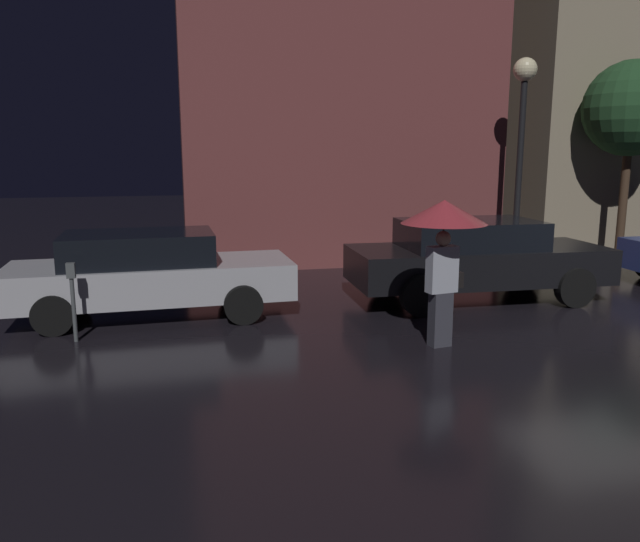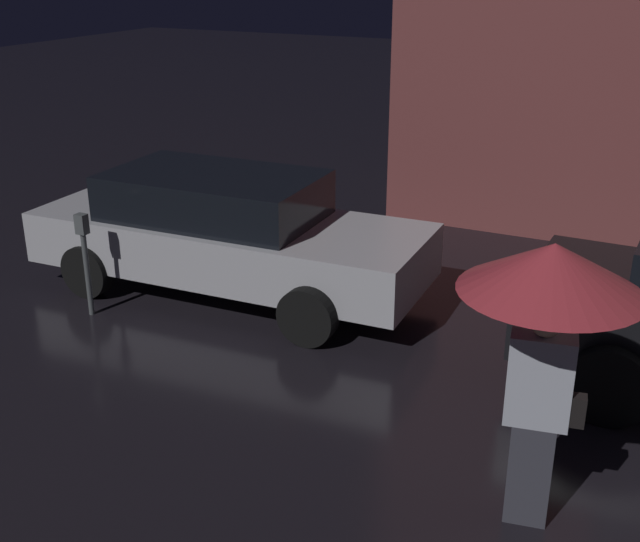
# 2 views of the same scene
# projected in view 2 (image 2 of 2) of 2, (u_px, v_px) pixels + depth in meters

# --- Properties ---
(parked_car_silver) EXTENTS (4.68, 1.89, 1.42)m
(parked_car_silver) POSITION_uv_depth(u_px,v_px,m) (226.00, 231.00, 9.31)
(parked_car_silver) COLOR #B7B7BF
(parked_car_silver) RESTS_ON ground
(pedestrian_with_umbrella) EXTENTS (1.20, 1.20, 2.09)m
(pedestrian_with_umbrella) POSITION_uv_depth(u_px,v_px,m) (549.00, 298.00, 5.11)
(pedestrian_with_umbrella) COLOR #383842
(pedestrian_with_umbrella) RESTS_ON ground
(parking_meter) EXTENTS (0.12, 0.10, 1.17)m
(parking_meter) POSITION_uv_depth(u_px,v_px,m) (85.00, 253.00, 8.69)
(parking_meter) COLOR #4C5154
(parking_meter) RESTS_ON ground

